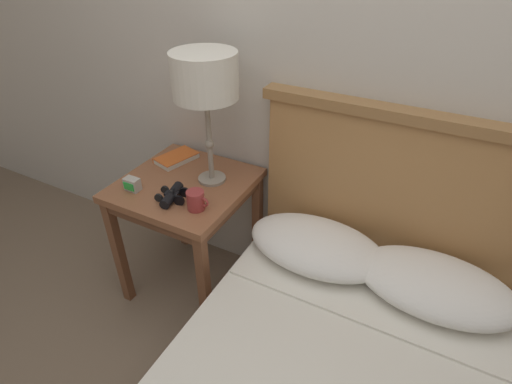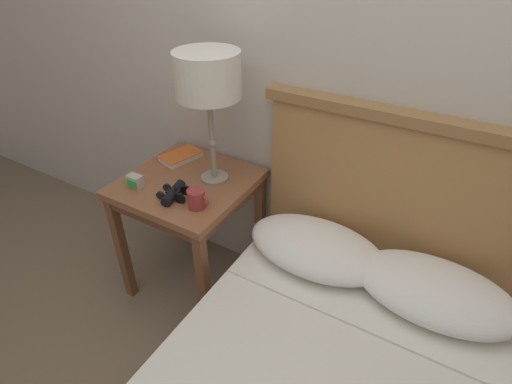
# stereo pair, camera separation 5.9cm
# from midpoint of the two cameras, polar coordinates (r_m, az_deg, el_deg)

# --- Properties ---
(wall_back) EXTENTS (8.00, 0.06, 2.60)m
(wall_back) POSITION_cam_midpoint_polar(r_m,az_deg,el_deg) (1.64, 17.98, 19.17)
(wall_back) COLOR beige
(wall_back) RESTS_ON ground_plane
(nightstand) EXTENTS (0.58, 0.58, 0.67)m
(nightstand) POSITION_cam_midpoint_polar(r_m,az_deg,el_deg) (1.96, -8.73, -0.54)
(nightstand) COLOR brown
(nightstand) RESTS_ON ground_plane
(table_lamp) EXTENTS (0.28, 0.28, 0.59)m
(table_lamp) POSITION_cam_midpoint_polar(r_m,az_deg,el_deg) (1.70, -5.87, 15.88)
(table_lamp) COLOR gray
(table_lamp) RESTS_ON nightstand
(book_on_nightstand) EXTENTS (0.18, 0.23, 0.03)m
(book_on_nightstand) POSITION_cam_midpoint_polar(r_m,az_deg,el_deg) (2.09, -9.91, 5.07)
(book_on_nightstand) COLOR silver
(book_on_nightstand) RESTS_ON nightstand
(binoculars_pair) EXTENTS (0.15, 0.16, 0.05)m
(binoculars_pair) POSITION_cam_midpoint_polar(r_m,az_deg,el_deg) (1.79, -10.74, -0.15)
(binoculars_pair) COLOR black
(binoculars_pair) RESTS_ON nightstand
(coffee_mug) EXTENTS (0.10, 0.08, 0.08)m
(coffee_mug) POSITION_cam_midpoint_polar(r_m,az_deg,el_deg) (1.70, -7.49, -0.98)
(coffee_mug) COLOR #993333
(coffee_mug) RESTS_ON nightstand
(alarm_clock) EXTENTS (0.07, 0.05, 0.06)m
(alarm_clock) POSITION_cam_midpoint_polar(r_m,az_deg,el_deg) (1.89, -16.02, 1.45)
(alarm_clock) COLOR #B7B2A8
(alarm_clock) RESTS_ON nightstand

